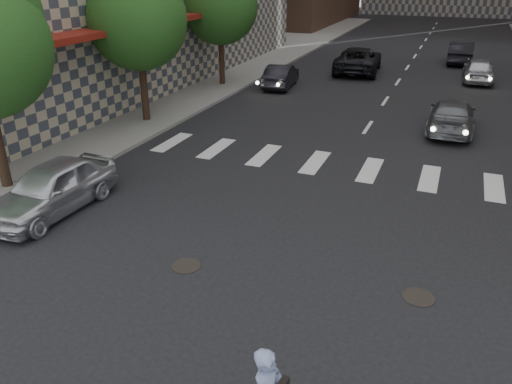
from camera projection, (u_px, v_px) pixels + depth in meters
ground at (243, 316)px, 10.28m from camera, size 160.00×160.00×0.00m
sidewalk_left at (159, 75)px, 32.02m from camera, size 13.00×80.00×0.15m
tree_b at (140, 15)px, 20.93m from camera, size 4.20×4.20×6.60m
tree_c at (222, 2)px, 27.67m from camera, size 4.20×4.20×6.60m
manhole_b at (186, 266)px, 11.96m from camera, size 0.70×0.70×0.02m
manhole_c at (418, 297)px, 10.84m from camera, size 0.70×0.70×0.02m
silver_sedan at (52, 188)px, 14.33m from camera, size 1.85×4.36×1.47m
traffic_car_a at (281, 76)px, 28.96m from camera, size 1.84×4.13×1.32m
traffic_car_b at (452, 116)px, 21.33m from camera, size 1.92×4.64×1.34m
traffic_car_c at (358, 60)px, 32.83m from camera, size 3.22×6.09×1.63m
traffic_car_d at (479, 70)px, 30.25m from camera, size 1.84×4.33×1.46m
traffic_car_e at (461, 53)px, 35.81m from camera, size 1.68×4.70×1.54m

